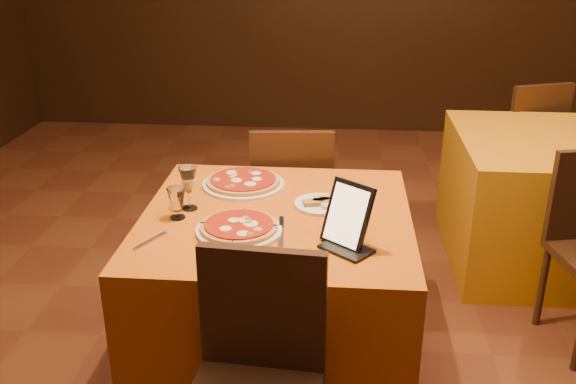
# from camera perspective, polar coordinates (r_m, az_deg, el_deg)

# --- Properties ---
(floor) EXTENTS (6.00, 7.00, 0.01)m
(floor) POSITION_cam_1_polar(r_m,az_deg,el_deg) (3.13, 3.79, -13.63)
(floor) COLOR #5E2D19
(floor) RESTS_ON ground
(main_table) EXTENTS (1.10, 1.10, 0.75)m
(main_table) POSITION_cam_1_polar(r_m,az_deg,el_deg) (2.81, -0.99, -8.97)
(main_table) COLOR #B7540B
(main_table) RESTS_ON floor
(side_table) EXTENTS (1.10, 1.10, 0.75)m
(side_table) POSITION_cam_1_polar(r_m,az_deg,el_deg) (3.99, 22.26, -0.72)
(side_table) COLOR #B6730B
(side_table) RESTS_ON floor
(chair_main_far) EXTENTS (0.46, 0.46, 0.91)m
(chair_main_far) POSITION_cam_1_polar(r_m,az_deg,el_deg) (3.49, 0.33, -0.81)
(chair_main_far) COLOR black
(chair_main_far) RESTS_ON floor
(chair_side_far) EXTENTS (0.51, 0.51, 0.91)m
(chair_side_far) POSITION_cam_1_polar(r_m,az_deg,el_deg) (4.69, 19.75, 4.06)
(chair_side_far) COLOR black
(chair_side_far) RESTS_ON floor
(pizza_near) EXTENTS (0.34, 0.34, 0.03)m
(pizza_near) POSITION_cam_1_polar(r_m,az_deg,el_deg) (2.49, -4.39, -3.22)
(pizza_near) COLOR white
(pizza_near) RESTS_ON main_table
(pizza_far) EXTENTS (0.37, 0.37, 0.03)m
(pizza_far) POSITION_cam_1_polar(r_m,az_deg,el_deg) (2.92, -4.00, 0.84)
(pizza_far) COLOR white
(pizza_far) RESTS_ON main_table
(cutlet_dish) EXTENTS (0.22, 0.22, 0.03)m
(cutlet_dish) POSITION_cam_1_polar(r_m,az_deg,el_deg) (2.71, 2.93, -0.99)
(cutlet_dish) COLOR white
(cutlet_dish) RESTS_ON main_table
(wine_glass) EXTENTS (0.08, 0.08, 0.19)m
(wine_glass) POSITION_cam_1_polar(r_m,az_deg,el_deg) (2.68, -8.82, 0.37)
(wine_glass) COLOR #D9D67B
(wine_glass) RESTS_ON main_table
(water_glass) EXTENTS (0.08, 0.08, 0.13)m
(water_glass) POSITION_cam_1_polar(r_m,az_deg,el_deg) (2.61, -9.84, -1.00)
(water_glass) COLOR silver
(water_glass) RESTS_ON main_table
(tablet) EXTENTS (0.20, 0.19, 0.23)m
(tablet) POSITION_cam_1_polar(r_m,az_deg,el_deg) (2.35, 5.32, -2.03)
(tablet) COLOR black
(tablet) RESTS_ON main_table
(knife) EXTENTS (0.04, 0.24, 0.01)m
(knife) POSITION_cam_1_polar(r_m,az_deg,el_deg) (2.47, -0.61, -3.65)
(knife) COLOR silver
(knife) RESTS_ON main_table
(fork_near) EXTENTS (0.10, 0.16, 0.01)m
(fork_near) POSITION_cam_1_polar(r_m,az_deg,el_deg) (2.47, -12.14, -4.26)
(fork_near) COLOR #B6B8BD
(fork_near) RESTS_ON main_table
(fork_far) EXTENTS (0.03, 0.15, 0.01)m
(fork_far) POSITION_cam_1_polar(r_m,az_deg,el_deg) (2.92, -1.75, 0.62)
(fork_far) COLOR #B8B6BE
(fork_far) RESTS_ON main_table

